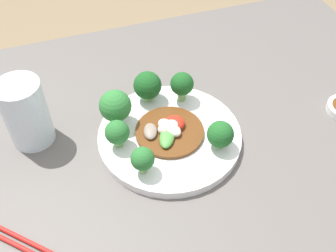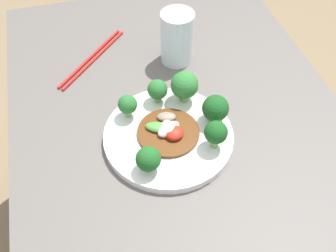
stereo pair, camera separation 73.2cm
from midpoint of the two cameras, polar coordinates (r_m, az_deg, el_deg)
table at (r=1.03m, az=17.71°, el=-24.85°), size 1.14×0.72×0.72m
plate at (r=0.68m, az=22.06°, el=-16.97°), size 0.27×0.27×0.02m
broccoli_northeast at (r=0.67m, az=31.64°, el=-16.78°), size 0.05×0.05×0.06m
broccoli_north at (r=0.70m, az=29.95°, el=-11.94°), size 0.06×0.06×0.06m
broccoli_northwest at (r=0.69m, az=24.06°, el=-7.81°), size 0.06×0.06×0.07m
broccoli_southeast at (r=0.60m, az=21.98°, el=-23.45°), size 0.05×0.05×0.06m
broccoli_southwest at (r=0.64m, az=14.93°, el=-12.32°), size 0.04×0.04×0.05m
broccoli_west at (r=0.67m, az=19.41°, el=-8.76°), size 0.04×0.04×0.06m
stirfry_center at (r=0.66m, az=22.52°, el=-16.39°), size 0.13×0.13×0.03m
drinking_glass at (r=0.77m, az=20.18°, el=2.21°), size 0.08×0.08×0.13m
chopsticks at (r=0.77m, az=4.17°, el=-0.84°), size 0.19×0.19×0.01m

